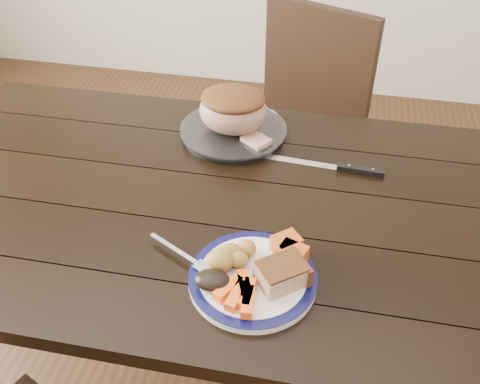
% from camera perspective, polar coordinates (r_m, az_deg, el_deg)
% --- Properties ---
extents(ground, '(4.00, 4.00, 0.00)m').
position_cam_1_polar(ground, '(1.86, -2.41, -18.61)').
color(ground, '#472B16').
rests_on(ground, ground).
extents(dining_table, '(1.61, 0.91, 0.75)m').
position_cam_1_polar(dining_table, '(1.35, -3.16, -3.72)').
color(dining_table, black).
rests_on(dining_table, ground).
extents(chair_far, '(0.55, 0.56, 0.93)m').
position_cam_1_polar(chair_far, '(1.99, 6.28, 7.10)').
color(chair_far, black).
rests_on(chair_far, ground).
extents(dinner_plate, '(0.26, 0.26, 0.02)m').
position_cam_1_polar(dinner_plate, '(1.10, 1.36, -9.26)').
color(dinner_plate, white).
rests_on(dinner_plate, dining_table).
extents(plate_rim, '(0.26, 0.26, 0.02)m').
position_cam_1_polar(plate_rim, '(1.09, 1.36, -8.96)').
color(plate_rim, '#0C0C3D').
rests_on(plate_rim, dinner_plate).
extents(serving_platter, '(0.29, 0.29, 0.02)m').
position_cam_1_polar(serving_platter, '(1.51, -0.71, 6.39)').
color(serving_platter, white).
rests_on(serving_platter, dining_table).
extents(pork_slice, '(0.12, 0.11, 0.04)m').
position_cam_1_polar(pork_slice, '(1.06, 4.44, -8.73)').
color(pork_slice, tan).
rests_on(pork_slice, dinner_plate).
extents(roasted_potatoes, '(0.09, 0.09, 0.05)m').
position_cam_1_polar(roasted_potatoes, '(1.09, -1.06, -6.77)').
color(roasted_potatoes, gold).
rests_on(roasted_potatoes, dinner_plate).
extents(carrot_batons, '(0.08, 0.11, 0.02)m').
position_cam_1_polar(carrot_batons, '(1.04, 0.08, -10.72)').
color(carrot_batons, '#FD5E15').
rests_on(carrot_batons, dinner_plate).
extents(pumpkin_wedges, '(0.09, 0.09, 0.04)m').
position_cam_1_polar(pumpkin_wedges, '(1.11, 5.29, -6.13)').
color(pumpkin_wedges, orange).
rests_on(pumpkin_wedges, dinner_plate).
extents(dark_mushroom, '(0.07, 0.05, 0.03)m').
position_cam_1_polar(dark_mushroom, '(1.06, -2.97, -9.37)').
color(dark_mushroom, black).
rests_on(dark_mushroom, dinner_plate).
extents(fork, '(0.17, 0.10, 0.00)m').
position_cam_1_polar(fork, '(1.13, -5.81, -6.89)').
color(fork, silver).
rests_on(fork, dinner_plate).
extents(roast_joint, '(0.19, 0.16, 0.12)m').
position_cam_1_polar(roast_joint, '(1.47, -0.73, 8.64)').
color(roast_joint, tan).
rests_on(roast_joint, serving_platter).
extents(cut_slice, '(0.09, 0.09, 0.02)m').
position_cam_1_polar(cut_slice, '(1.44, 1.75, 5.46)').
color(cut_slice, tan).
rests_on(cut_slice, serving_platter).
extents(carving_knife, '(0.32, 0.04, 0.01)m').
position_cam_1_polar(carving_knife, '(1.40, 11.14, 2.55)').
color(carving_knife, silver).
rests_on(carving_knife, dining_table).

